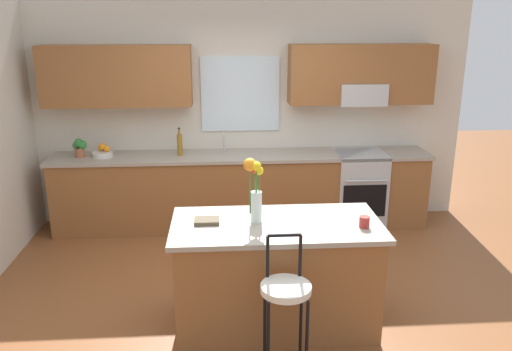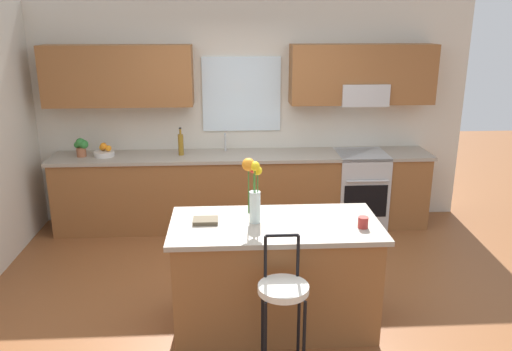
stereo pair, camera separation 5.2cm
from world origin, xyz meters
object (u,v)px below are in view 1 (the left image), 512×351
cookbook (207,221)px  potted_plant_small (80,147)px  fruit_bowl_oranges (103,152)px  flower_vase (255,186)px  bar_stool_near (286,294)px  mug_ceramic (364,222)px  kitchen_island (276,274)px  bottle_olive_oil (180,144)px  oven_range (358,188)px

cookbook → potted_plant_small: size_ratio=0.90×
fruit_bowl_oranges → cookbook: bearing=-59.5°
flower_vase → bar_stool_near: bearing=-75.1°
mug_ceramic → kitchen_island: bearing=168.4°
flower_vase → cookbook: 0.48m
fruit_bowl_oranges → kitchen_island: bearing=-50.2°
bottle_olive_oil → flower_vase: bearing=-70.9°
flower_vase → fruit_bowl_oranges: size_ratio=2.23×
fruit_bowl_oranges → bottle_olive_oil: 0.91m
cookbook → potted_plant_small: 2.65m
oven_range → bar_stool_near: size_ratio=0.88×
bar_stool_near → potted_plant_small: (-2.09, 2.82, 0.41)m
mug_ceramic → fruit_bowl_oranges: 3.43m
fruit_bowl_oranges → potted_plant_small: potted_plant_small is taller
bar_stool_near → fruit_bowl_oranges: size_ratio=4.34×
bar_stool_near → flower_vase: flower_vase is taller
kitchen_island → mug_ceramic: size_ratio=18.79×
fruit_bowl_oranges → bottle_olive_oil: (0.91, -0.00, 0.09)m
bar_stool_near → flower_vase: size_ratio=1.94×
oven_range → flower_vase: (-1.44, -2.15, 0.77)m
kitchen_island → bar_stool_near: 0.65m
potted_plant_small → flower_vase: bearing=-48.5°
kitchen_island → bottle_olive_oil: (-0.92, 2.20, 0.59)m
cookbook → fruit_bowl_oranges: (-1.27, 2.16, 0.03)m
flower_vase → cookbook: bearing=177.8°
bar_stool_near → mug_ceramic: size_ratio=11.58×
oven_range → bar_stool_near: 3.08m
kitchen_island → bar_stool_near: bearing=-90.0°
flower_vase → potted_plant_small: (-1.92, 2.17, -0.18)m
oven_range → bottle_olive_oil: bearing=179.4°
flower_vase → oven_range: bearing=56.2°
cookbook → bottle_olive_oil: 2.19m
oven_range → flower_vase: size_ratio=1.72×
kitchen_island → mug_ceramic: bearing=-11.6°
flower_vase → potted_plant_small: 2.90m
oven_range → cookbook: 2.84m
oven_range → fruit_bowl_oranges: (-3.10, 0.03, 0.51)m
cookbook → bottle_olive_oil: bottle_olive_oil is taller
mug_ceramic → cookbook: 1.25m
kitchen_island → potted_plant_small: potted_plant_small is taller
cookbook → fruit_bowl_oranges: size_ratio=0.83×
fruit_bowl_oranges → potted_plant_small: (-0.26, -0.01, 0.07)m
potted_plant_small → bar_stool_near: bearing=-53.4°
bar_stool_near → flower_vase: (-0.17, 0.65, 0.59)m
oven_range → fruit_bowl_oranges: size_ratio=3.83×
potted_plant_small → oven_range: bearing=-0.4°
bar_stool_near → bottle_olive_oil: size_ratio=3.11×
oven_range → kitchen_island: size_ratio=0.54×
flower_vase → mug_ceramic: (0.85, -0.16, -0.26)m
cookbook → flower_vase: bearing=-2.2°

